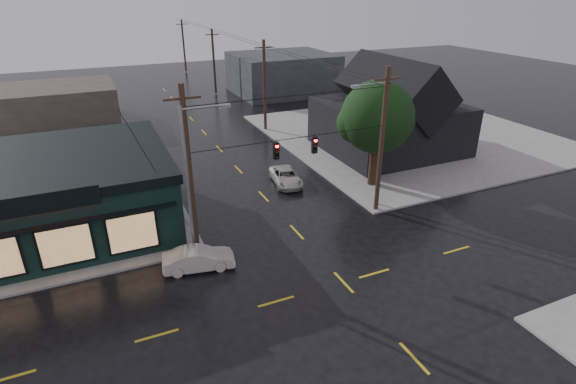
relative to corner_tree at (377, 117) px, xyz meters
name	(u,v)px	position (x,y,z in m)	size (l,w,h in m)	color
ground_plane	(344,282)	(-8.74, -10.36, -5.63)	(160.00, 160.00, 0.00)	black
sidewalk_ne	(409,134)	(11.26, 9.64, -5.55)	(28.00, 28.00, 0.15)	gray
pizza_shop	(38,196)	(-23.74, 2.58, -3.07)	(16.30, 12.34, 4.90)	black
ne_building	(391,105)	(6.26, 6.64, -1.16)	(12.60, 11.60, 8.75)	black
corner_tree	(377,117)	(0.00, 0.00, 0.00)	(5.60, 5.60, 8.31)	black
utility_pole_nw	(197,250)	(-15.24, -3.86, -5.63)	(2.00, 0.32, 10.15)	#331E17
utility_pole_ne	(375,210)	(-2.24, -3.86, -5.63)	(2.00, 0.32, 10.15)	#331E17
utility_pole_far_a	(266,130)	(-2.24, 17.64, -5.63)	(2.00, 0.32, 9.65)	#331E17
utility_pole_far_b	(216,94)	(-2.24, 37.64, -5.63)	(2.00, 0.32, 9.15)	#331E17
utility_pole_far_c	(186,72)	(-2.24, 57.64, -5.63)	(2.00, 0.32, 9.15)	#331E17
span_signal_assembly	(296,147)	(-8.65, -3.86, 0.07)	(13.00, 0.48, 1.23)	black
streetlight_nw	(195,257)	(-15.54, -4.56, -5.63)	(5.40, 0.30, 9.15)	gray
streetlight_ne	(376,205)	(-1.74, -3.16, -5.63)	(5.40, 0.30, 9.15)	gray
bg_building_west	(61,105)	(-22.74, 29.64, -3.43)	(12.00, 10.00, 4.40)	#362E27
bg_building_east	(283,73)	(7.26, 34.64, -2.83)	(14.00, 12.00, 5.60)	#27272C
sedan_cream	(199,259)	(-15.60, -5.85, -4.97)	(1.40, 4.01, 1.32)	beige
suv_silver	(286,177)	(-6.19, 3.15, -5.02)	(2.01, 4.36, 1.21)	#B7B5A9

